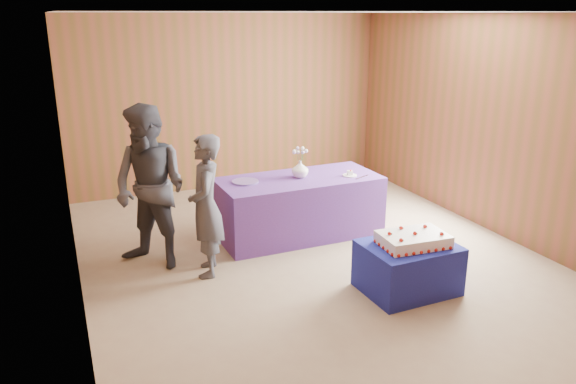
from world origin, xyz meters
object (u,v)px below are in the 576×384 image
cake_table (408,267)px  serving_table (299,207)px  guest_left (206,206)px  guest_right (150,188)px  vase (300,169)px  sheet_cake (413,239)px

cake_table → serving_table: serving_table is taller
guest_left → guest_right: (-0.49, 0.42, 0.14)m
vase → guest_left: guest_left is taller
serving_table → guest_right: 1.92m
serving_table → cake_table: bearing=-78.3°
guest_right → vase: bearing=55.2°
vase → sheet_cake: bearing=-77.5°
guest_left → guest_right: 0.66m
sheet_cake → guest_right: (-2.27, 1.62, 0.34)m
serving_table → sheet_cake: bearing=-77.8°
vase → guest_left: 1.52m
cake_table → guest_right: bearing=142.9°
vase → guest_left: bearing=-154.6°
cake_table → guest_right: guest_right is taller
sheet_cake → guest_left: guest_left is taller
vase → guest_left: size_ratio=0.14×
serving_table → guest_right: (-1.84, -0.20, 0.53)m
serving_table → vase: 0.48m
serving_table → guest_right: size_ratio=1.11×
sheet_cake → guest_left: (-1.77, 1.19, 0.20)m
vase → serving_table: bearing=-136.8°
cake_table → sheet_cake: bearing=-46.2°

